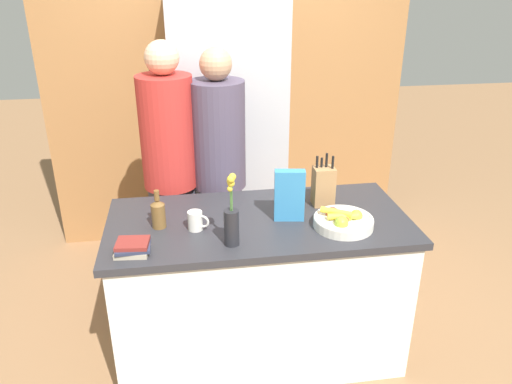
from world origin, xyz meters
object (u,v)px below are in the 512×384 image
at_px(bottle_oil, 158,213).
at_px(cereal_box, 289,195).
at_px(knife_block, 323,186).
at_px(refrigerator, 228,133).
at_px(coffee_mug, 196,221).
at_px(bottle_vinegar, 297,192).
at_px(flower_vase, 231,220).
at_px(person_at_sink, 170,164).
at_px(person_in_blue, 219,165).
at_px(book_stack, 133,247).
at_px(fruit_bowl, 343,220).

bearing_deg(bottle_oil, cereal_box, -1.21).
bearing_deg(knife_block, refrigerator, 112.41).
distance_m(coffee_mug, bottle_vinegar, 0.63).
height_order(flower_vase, bottle_vinegar, flower_vase).
distance_m(flower_vase, person_at_sink, 0.93).
xyz_separation_m(bottle_oil, bottle_vinegar, (0.78, 0.16, -0.00)).
relative_size(knife_block, bottle_vinegar, 1.51).
bearing_deg(person_in_blue, person_at_sink, -178.80).
height_order(knife_block, bottle_vinegar, knife_block).
relative_size(bottle_oil, bottle_vinegar, 1.03).
xyz_separation_m(book_stack, bottle_vinegar, (0.90, 0.40, 0.05)).
xyz_separation_m(book_stack, person_in_blue, (0.49, 0.90, 0.05)).
bearing_deg(cereal_box, person_at_sink, 134.27).
xyz_separation_m(bottle_vinegar, person_at_sink, (-0.72, 0.49, 0.03)).
bearing_deg(bottle_vinegar, cereal_box, -116.13).
xyz_separation_m(coffee_mug, bottle_vinegar, (0.59, 0.21, 0.03)).
bearing_deg(coffee_mug, refrigerator, 76.86).
relative_size(coffee_mug, bottle_oil, 0.53).
bearing_deg(cereal_box, knife_block, 33.70).
distance_m(knife_block, cereal_box, 0.28).
distance_m(cereal_box, bottle_oil, 0.70).
bearing_deg(cereal_box, refrigerator, 99.67).
height_order(knife_block, book_stack, knife_block).
height_order(bottle_oil, person_at_sink, person_at_sink).
xyz_separation_m(flower_vase, bottle_oil, (-0.36, 0.24, -0.05)).
bearing_deg(refrigerator, flower_vase, -95.02).
relative_size(fruit_bowl, cereal_box, 1.11).
bearing_deg(refrigerator, coffee_mug, -103.14).
relative_size(refrigerator, knife_block, 6.52).
relative_size(bottle_vinegar, person_at_sink, 0.12).
xyz_separation_m(book_stack, person_at_sink, (0.18, 0.89, 0.08)).
xyz_separation_m(flower_vase, person_at_sink, (-0.30, 0.88, -0.02)).
xyz_separation_m(fruit_bowl, coffee_mug, (-0.77, 0.09, 0.01)).
bearing_deg(bottle_oil, knife_block, 8.59).
distance_m(flower_vase, person_in_blue, 0.89).
xyz_separation_m(flower_vase, bottle_vinegar, (0.42, 0.39, -0.05)).
bearing_deg(person_at_sink, coffee_mug, -98.70).
distance_m(bottle_oil, person_in_blue, 0.75).
xyz_separation_m(fruit_bowl, bottle_vinegar, (-0.18, 0.30, 0.04)).
distance_m(fruit_bowl, book_stack, 1.09).
distance_m(fruit_bowl, person_at_sink, 1.20).
bearing_deg(person_at_sink, bottle_vinegar, -53.45).
distance_m(fruit_bowl, flower_vase, 0.62).
relative_size(fruit_bowl, book_stack, 1.83).
bearing_deg(knife_block, book_stack, -159.65).
distance_m(flower_vase, cereal_box, 0.41).
xyz_separation_m(refrigerator, fruit_bowl, (0.47, -1.36, -0.09)).
xyz_separation_m(cereal_box, person_at_sink, (-0.64, 0.66, -0.03)).
relative_size(flower_vase, person_at_sink, 0.22).
distance_m(coffee_mug, bottle_oil, 0.20).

